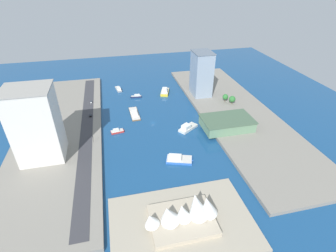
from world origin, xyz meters
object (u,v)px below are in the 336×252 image
Objects in this scene: patrol_launch_navy at (136,96)px; ferry_white_commuter at (188,127)px; tower_tall_glass at (202,74)px; barge_flat_brown at (134,113)px; tugboat_red at (117,131)px; ferry_yellow_fast at (165,91)px; van_white at (91,102)px; hotel_broad_white at (36,125)px; traffic_light_waterfront at (93,138)px; yacht_sleek_gray at (118,89)px; catamaran_blue at (178,159)px; terminal_long_green at (227,123)px; opera_landmark at (185,213)px; suv_black at (90,115)px.

patrol_launch_navy is 84.50m from ferry_white_commuter.
ferry_white_commuter is 75.85m from tower_tall_glass.
tugboat_red is (18.61, 28.69, 0.23)m from barge_flat_brown.
ferry_yellow_fast is 4.44× the size of van_white.
hotel_broad_white reaches higher than patrol_launch_navy.
patrol_launch_navy is 0.24× the size of hotel_broad_white.
tower_tall_glass is 9.64× the size of van_white.
yacht_sleek_gray is at bearing -103.89° from traffic_light_waterfront.
ferry_white_commuter is at bearing -115.86° from catamaran_blue.
barge_flat_brown is at bearing -31.93° from terminal_long_green.
traffic_light_waterfront is (37.90, 44.19, 6.10)m from barge_flat_brown.
catamaran_blue is 145.55m from yacht_sleek_gray.
opera_landmark reaches higher than barge_flat_brown.
tower_tall_glass is at bearing 177.44° from van_white.
traffic_light_waterfront is at bearing 31.30° from tower_tall_glass.
patrol_launch_navy is at bearing -142.14° from suv_black.
barge_flat_brown is 133.73m from opera_landmark.
tugboat_red is at bearing -11.05° from terminal_long_green.
yacht_sleek_gray is 3.52× the size of van_white.
terminal_long_green is at bearing -177.52° from hotel_broad_white.
barge_flat_brown is at bearing 100.21° from yacht_sleek_gray.
hotel_broad_white is 68.01m from suv_black.
van_white is at bearing -87.30° from traffic_light_waterfront.
tower_tall_glass is at bearing 156.26° from ferry_yellow_fast.
terminal_long_green is at bearing -149.14° from catamaran_blue.
van_white is at bearing -90.20° from suv_black.
ferry_yellow_fast reaches higher than patrol_launch_navy.
opera_landmark reaches higher than tugboat_red.
patrol_launch_navy is 75.38m from tower_tall_glass.
ferry_white_commuter is at bearing 115.51° from patrol_launch_navy.
ferry_white_commuter is at bearing -175.75° from traffic_light_waterfront.
opera_landmark reaches higher than van_white.
tower_tall_glass is 74.82m from terminal_long_green.
ferry_yellow_fast is 46.69m from tower_tall_glass.
ferry_yellow_fast is 81.87m from van_white.
terminal_long_green is (-52.19, -31.19, 5.93)m from catamaran_blue.
tugboat_red is 2.55× the size of van_white.
barge_flat_brown is at bearing -122.97° from tugboat_red.
hotel_broad_white is (148.42, 6.44, 22.65)m from terminal_long_green.
yacht_sleek_gray reaches higher than patrol_launch_navy.
terminal_long_green is (-69.15, 85.13, 5.98)m from patrol_launch_navy.
suv_black reaches higher than tugboat_red.
traffic_light_waterfront is at bearing -1.46° from terminal_long_green.
yacht_sleek_gray is at bearing -61.86° from ferry_white_commuter.
traffic_light_waterfront is at bearing -29.08° from catamaran_blue.
catamaran_blue is 118.99m from tower_tall_glass.
yacht_sleek_gray reaches higher than barge_flat_brown.
hotel_broad_white is (115.66, 15.32, 28.05)m from ferry_white_commuter.
yacht_sleek_gray is 92.06m from tugboat_red.
ferry_white_commuter is 0.36× the size of hotel_broad_white.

